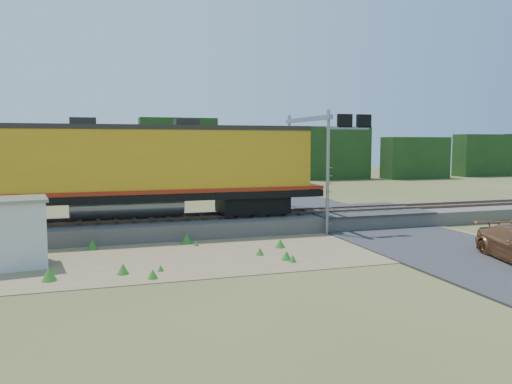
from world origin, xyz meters
name	(u,v)px	position (x,y,z in m)	size (l,w,h in m)	color
ground	(288,251)	(0.00, 0.00, 0.00)	(140.00, 140.00, 0.00)	#475123
ballast	(249,222)	(0.00, 6.00, 0.40)	(70.00, 5.00, 0.80)	slate
rails	(249,214)	(0.00, 6.00, 0.88)	(70.00, 1.54, 0.16)	brown
dirt_shoulder	(242,251)	(-2.00, 0.50, 0.01)	(26.00, 8.00, 0.03)	#8C7754
road	(412,237)	(7.00, 0.74, 0.09)	(7.00, 66.00, 0.86)	#38383A
tree_line_north	(171,158)	(0.00, 38.00, 3.07)	(130.00, 3.00, 6.50)	#1A3714
weed_clumps	(211,256)	(-3.50, 0.10, 0.00)	(15.00, 6.20, 0.56)	#2E7421
locomotive	(121,167)	(-6.89, 6.00, 3.61)	(20.78, 3.17, 5.36)	black
shed	(16,232)	(-11.11, 0.56, 1.37)	(2.62, 2.62, 2.71)	silver
signal_gantry	(317,141)	(3.78, 5.35, 4.95)	(2.60, 6.20, 6.55)	gray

